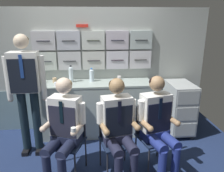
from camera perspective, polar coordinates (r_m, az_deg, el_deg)
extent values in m
cube|color=#A9AFAB|center=(3.94, -6.15, 3.98)|extent=(4.20, 0.06, 2.15)
cube|color=gray|center=(4.12, -5.84, -5.69)|extent=(4.12, 0.01, 0.75)
cube|color=silver|center=(3.92, -16.95, 6.21)|extent=(0.38, 0.06, 0.31)
cylinder|color=#24262C|center=(3.88, -17.06, 6.10)|extent=(0.21, 0.01, 0.01)
cube|color=silver|center=(3.86, -10.94, 6.48)|extent=(0.38, 0.06, 0.31)
cylinder|color=#28292F|center=(3.82, -10.99, 6.37)|extent=(0.21, 0.01, 0.01)
cube|color=silver|center=(3.84, -4.79, 6.68)|extent=(0.38, 0.06, 0.31)
cylinder|color=#28272D|center=(3.80, -4.78, 6.58)|extent=(0.21, 0.01, 0.01)
cube|color=silver|center=(3.87, 1.35, 6.80)|extent=(0.38, 0.06, 0.31)
cylinder|color=#291E2A|center=(3.83, 1.42, 6.70)|extent=(0.21, 0.01, 0.01)
cube|color=silver|center=(3.94, 7.34, 6.85)|extent=(0.38, 0.06, 0.31)
cylinder|color=black|center=(3.90, 7.46, 6.75)|extent=(0.21, 0.01, 0.01)
cube|color=#BBBAC3|center=(3.88, -17.39, 11.17)|extent=(0.38, 0.06, 0.31)
cylinder|color=#21202E|center=(3.84, -17.51, 11.11)|extent=(0.21, 0.01, 0.01)
cube|color=#B1B4C4|center=(3.81, -11.23, 11.52)|extent=(0.38, 0.06, 0.31)
cylinder|color=#242427|center=(3.78, -11.28, 11.47)|extent=(0.21, 0.01, 0.01)
cube|color=silver|center=(3.80, -4.92, 11.75)|extent=(0.38, 0.06, 0.31)
cylinder|color=#252B21|center=(3.76, -4.91, 11.70)|extent=(0.21, 0.01, 0.01)
cube|color=#BBB2C3|center=(3.82, 1.38, 11.84)|extent=(0.38, 0.06, 0.31)
cylinder|color=#20202D|center=(3.79, 1.45, 11.79)|extent=(0.21, 0.01, 0.01)
cube|color=#A7B5B5|center=(3.89, 7.53, 11.80)|extent=(0.38, 0.06, 0.31)
cylinder|color=black|center=(3.86, 7.66, 11.75)|extent=(0.21, 0.01, 0.01)
cube|color=red|center=(3.80, -7.76, 15.27)|extent=(0.20, 0.02, 0.05)
cube|color=#B1C0BB|center=(3.86, -4.48, -6.02)|extent=(1.93, 0.52, 0.90)
cube|color=#A1B1AB|center=(3.70, -4.65, 0.65)|extent=(1.96, 0.53, 0.03)
sphere|color=black|center=(3.93, 15.86, -12.97)|extent=(0.07, 0.07, 0.07)
sphere|color=black|center=(4.05, 20.05, -12.47)|extent=(0.07, 0.07, 0.07)
sphere|color=black|center=(4.38, 13.30, -9.48)|extent=(0.07, 0.07, 0.07)
sphere|color=black|center=(4.49, 17.10, -9.15)|extent=(0.07, 0.07, 0.07)
cube|color=#AFB6B6|center=(4.02, 17.07, -5.16)|extent=(0.40, 0.64, 0.84)
cube|color=#9AA1A2|center=(3.87, 18.51, -10.80)|extent=(0.35, 0.01, 0.22)
cube|color=#9AA1A2|center=(3.75, 18.92, -6.99)|extent=(0.35, 0.01, 0.22)
cube|color=#9AA1A2|center=(3.65, 19.33, -2.95)|extent=(0.35, 0.01, 0.22)
cylinder|color=#28282D|center=(3.63, 19.36, -1.03)|extent=(0.32, 0.02, 0.02)
cylinder|color=#2D2D33|center=(3.03, -16.15, -18.99)|extent=(0.02, 0.02, 0.42)
cylinder|color=#2D2D33|center=(2.88, -9.52, -20.50)|extent=(0.02, 0.02, 0.42)
cylinder|color=#2D2D33|center=(3.28, -12.95, -15.59)|extent=(0.02, 0.02, 0.42)
cylinder|color=#2D2D33|center=(3.15, -6.83, -16.73)|extent=(0.02, 0.02, 0.42)
cube|color=#17223C|center=(2.96, -11.62, -14.34)|extent=(0.51, 0.51, 0.02)
cube|color=#17223C|center=(3.01, -10.31, -9.13)|extent=(0.36, 0.15, 0.40)
cylinder|color=#2D2D33|center=(3.07, -13.48, -8.75)|extent=(0.02, 0.02, 0.40)
cylinder|color=#2D2D33|center=(2.94, -7.13, -9.67)|extent=(0.02, 0.02, 0.40)
cylinder|color=#1A2039|center=(2.84, -16.52, -20.32)|extent=(0.10, 0.10, 0.42)
cylinder|color=#1A2039|center=(2.84, -15.09, -14.67)|extent=(0.25, 0.41, 0.13)
cylinder|color=#1A2039|center=(2.76, -11.44, -15.40)|extent=(0.25, 0.41, 0.13)
cube|color=#1A2039|center=(2.92, -11.71, -13.15)|extent=(0.40, 0.31, 0.12)
cube|color=white|center=(2.80, -11.91, -7.50)|extent=(0.42, 0.32, 0.50)
cube|color=#232435|center=(2.73, -12.84, -9.14)|extent=(0.33, 0.13, 0.40)
cube|color=black|center=(2.67, -13.09, -6.73)|extent=(0.04, 0.02, 0.28)
cylinder|color=white|center=(2.87, -15.87, -5.96)|extent=(0.08, 0.08, 0.27)
cylinder|color=beige|center=(2.84, -16.38, -9.70)|extent=(0.15, 0.26, 0.07)
sphere|color=beige|center=(2.76, -17.54, -10.67)|extent=(0.08, 0.08, 0.08)
cylinder|color=white|center=(2.69, -7.81, -7.01)|extent=(0.08, 0.08, 0.27)
cylinder|color=beige|center=(2.68, -8.97, -10.91)|extent=(0.15, 0.26, 0.07)
sphere|color=beige|center=(2.59, -9.94, -12.00)|extent=(0.08, 0.08, 0.08)
cylinder|color=white|center=(2.57, -9.99, -11.22)|extent=(0.06, 0.06, 0.06)
sphere|color=beige|center=(2.67, -12.41, 0.08)|extent=(0.20, 0.20, 0.20)
ellipsoid|color=tan|center=(2.67, -12.30, 0.53)|extent=(0.24, 0.23, 0.14)
cylinder|color=#2D2D33|center=(2.86, -1.18, -20.59)|extent=(0.02, 0.02, 0.42)
cylinder|color=#2D2D33|center=(2.96, 5.93, -19.23)|extent=(0.02, 0.02, 0.42)
cylinder|color=#2D2D33|center=(3.14, -3.08, -16.74)|extent=(0.02, 0.02, 0.42)
cylinder|color=#2D2D33|center=(3.23, 3.35, -15.68)|extent=(0.02, 0.02, 0.42)
cube|color=#17223C|center=(2.92, 1.29, -14.41)|extent=(0.47, 0.47, 0.02)
cube|color=#17223C|center=(2.98, 0.14, -9.12)|extent=(0.37, 0.10, 0.40)
cylinder|color=#2D2D33|center=(2.93, -3.22, -9.65)|extent=(0.02, 0.02, 0.40)
cylinder|color=#2D2D33|center=(3.02, 3.49, -8.74)|extent=(0.02, 0.02, 0.40)
cylinder|color=#1E2036|center=(2.72, 1.71, -21.37)|extent=(0.10, 0.10, 0.42)
cylinder|color=#1E2036|center=(2.78, 5.67, -20.57)|extent=(0.10, 0.10, 0.42)
cylinder|color=#1E2036|center=(2.72, 0.53, -15.45)|extent=(0.21, 0.40, 0.13)
cylinder|color=#1E2036|center=(2.78, 4.39, -14.78)|extent=(0.21, 0.40, 0.13)
cube|color=#1E2036|center=(2.88, 1.30, -13.21)|extent=(0.38, 0.27, 0.12)
cube|color=white|center=(2.76, 1.21, -7.56)|extent=(0.40, 0.27, 0.49)
cube|color=black|center=(2.69, 1.92, -9.20)|extent=(0.33, 0.08, 0.39)
cube|color=black|center=(2.63, 2.00, -6.80)|extent=(0.04, 0.02, 0.27)
cylinder|color=white|center=(2.68, -3.13, -7.08)|extent=(0.08, 0.08, 0.26)
cylinder|color=#9D7B54|center=(2.66, -2.06, -10.94)|extent=(0.12, 0.25, 0.07)
sphere|color=#9D7B54|center=(2.57, -1.40, -12.04)|extent=(0.08, 0.08, 0.08)
cylinder|color=white|center=(2.81, 5.35, -6.01)|extent=(0.08, 0.08, 0.26)
cylinder|color=#9D7B54|center=(2.77, 5.75, -9.79)|extent=(0.12, 0.25, 0.07)
sphere|color=#9D7B54|center=(2.68, 6.67, -10.78)|extent=(0.08, 0.08, 0.08)
sphere|color=#9D7B54|center=(2.63, 1.26, 0.00)|extent=(0.19, 0.19, 0.19)
ellipsoid|color=black|center=(2.63, 1.16, 0.45)|extent=(0.22, 0.21, 0.13)
cylinder|color=#2D2D33|center=(2.97, 9.49, -19.27)|extent=(0.02, 0.02, 0.42)
cylinder|color=#2D2D33|center=(3.14, 15.46, -17.46)|extent=(0.02, 0.02, 0.42)
cylinder|color=#2D2D33|center=(3.23, 6.17, -15.85)|extent=(0.02, 0.02, 0.42)
cylinder|color=#2D2D33|center=(3.38, 11.80, -14.44)|extent=(0.02, 0.02, 0.42)
cube|color=#17223C|center=(3.06, 10.97, -13.21)|extent=(0.49, 0.49, 0.02)
cube|color=#17223C|center=(3.10, 9.35, -8.24)|extent=(0.36, 0.12, 0.40)
cylinder|color=#2D2D33|center=(3.01, 6.44, -8.90)|extent=(0.02, 0.02, 0.40)
cylinder|color=#2D2D33|center=(3.18, 12.27, -7.74)|extent=(0.02, 0.02, 0.40)
cylinder|color=navy|center=(2.86, 12.89, -19.67)|extent=(0.10, 0.10, 0.42)
cylinder|color=navy|center=(2.96, 16.15, -18.61)|extent=(0.10, 0.10, 0.42)
cylinder|color=navy|center=(2.85, 11.23, -14.15)|extent=(0.23, 0.41, 0.13)
cylinder|color=navy|center=(2.95, 14.47, -13.29)|extent=(0.23, 0.41, 0.13)
cube|color=navy|center=(3.02, 11.05, -12.05)|extent=(0.39, 0.28, 0.12)
cube|color=white|center=(2.90, 11.18, -6.61)|extent=(0.41, 0.29, 0.49)
cube|color=black|center=(2.84, 12.26, -8.11)|extent=(0.33, 0.10, 0.39)
cube|color=black|center=(2.78, 12.51, -5.80)|extent=(0.04, 0.02, 0.27)
cylinder|color=white|center=(2.78, 7.48, -6.30)|extent=(0.08, 0.08, 0.26)
cylinder|color=#A47E59|center=(2.77, 8.81, -9.96)|extent=(0.13, 0.25, 0.07)
sphere|color=#A47E59|center=(2.68, 9.98, -10.93)|extent=(0.08, 0.08, 0.08)
cylinder|color=white|center=(3.00, 14.72, -4.99)|extent=(0.08, 0.08, 0.26)
cylinder|color=#A47E59|center=(2.96, 15.41, -8.51)|extent=(0.13, 0.25, 0.07)
sphere|color=#A47E59|center=(2.89, 16.70, -9.35)|extent=(0.08, 0.08, 0.08)
sphere|color=#A47E59|center=(2.77, 11.62, 0.63)|extent=(0.19, 0.19, 0.19)
ellipsoid|color=black|center=(2.78, 11.49, 1.05)|extent=(0.23, 0.22, 0.14)
cube|color=black|center=(3.74, -21.30, -15.32)|extent=(0.09, 0.24, 0.06)
cube|color=black|center=(3.69, -18.20, -15.42)|extent=(0.09, 0.24, 0.06)
cylinder|color=black|center=(3.54, -21.87, -8.34)|extent=(0.12, 0.12, 0.91)
cylinder|color=black|center=(3.49, -19.00, -8.35)|extent=(0.12, 0.12, 0.91)
cube|color=white|center=(3.28, -21.77, 3.42)|extent=(0.40, 0.23, 0.56)
cube|color=black|center=(3.18, -22.24, 2.33)|extent=(0.36, 0.02, 0.47)
cube|color=navy|center=(3.14, -22.55, 4.67)|extent=(0.04, 0.01, 0.31)
cylinder|color=white|center=(3.37, -25.49, 1.78)|extent=(0.08, 0.08, 0.62)
sphere|color=beige|center=(3.46, -24.84, -3.20)|extent=(0.08, 0.08, 0.08)
cylinder|color=white|center=(3.24, -17.56, 2.12)|extent=(0.08, 0.08, 0.62)
sphere|color=beige|center=(3.33, -17.09, -3.07)|extent=(0.08, 0.08, 0.08)
sphere|color=beige|center=(3.22, -22.59, 10.69)|extent=(0.20, 0.20, 0.20)
ellipsoid|color=brown|center=(3.23, -22.55, 11.04)|extent=(0.20, 0.18, 0.14)
cylinder|color=white|center=(3.76, -10.60, 2.85)|extent=(0.07, 0.07, 0.24)
cone|color=white|center=(3.73, -10.71, 4.83)|extent=(0.07, 0.07, 0.02)
cylinder|color=black|center=(3.73, -10.73, 5.16)|extent=(0.03, 0.03, 0.02)
cylinder|color=silver|center=(3.77, -5.29, 2.66)|extent=(0.08, 0.08, 0.19)
cone|color=silver|center=(3.74, -5.34, 4.25)|extent=(0.08, 0.08, 0.02)
cylinder|color=blue|center=(3.74, -5.35, 4.57)|extent=(0.04, 0.04, 0.02)
cylinder|color=tan|center=(3.81, -14.68, 1.49)|extent=(0.07, 0.07, 0.08)
cylinder|color=#382114|center=(3.80, -14.72, 1.98)|extent=(0.06, 0.06, 0.01)
cylinder|color=silver|center=(3.88, 1.91, 2.17)|extent=(0.07, 0.07, 0.06)
cylinder|color=#382114|center=(3.87, 1.91, 2.53)|extent=(0.06, 0.06, 0.01)
cylinder|color=white|center=(3.86, -17.23, 1.34)|extent=(0.06, 0.06, 0.06)
cylinder|color=#382114|center=(3.86, -17.26, 1.68)|extent=(0.05, 0.05, 0.01)
cylinder|color=white|center=(3.61, -14.28, 0.52)|extent=(0.07, 0.07, 0.06)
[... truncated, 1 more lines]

